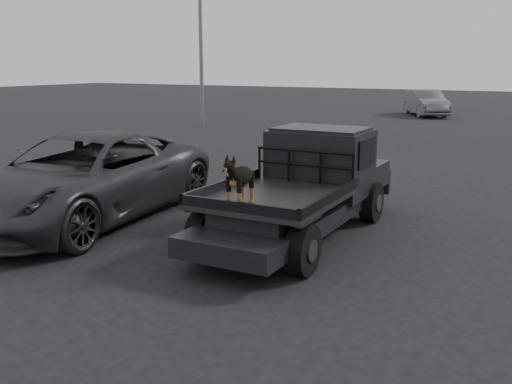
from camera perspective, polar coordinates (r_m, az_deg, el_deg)
The scene contains 7 objects.
ground at distance 8.07m, azimuth 0.12°, elevation -8.63°, with size 120.00×120.00×0.00m, color black.
flatbed_ute at distance 9.88m, azimuth 4.31°, elevation -1.83°, with size 2.00×5.40×0.92m, color black, non-canonical shape.
ute_cab at distance 10.56m, azimuth 6.51°, elevation 4.06°, with size 1.72×1.30×0.88m, color black, non-canonical shape.
headache_rack at distance 9.90m, azimuth 4.86°, elevation 2.55°, with size 1.80×0.08×0.55m, color black, non-canonical shape.
dog at distance 8.25m, azimuth -1.59°, elevation 1.19°, with size 0.32×0.60×0.74m, color black, non-canonical shape.
parked_suv at distance 11.31m, azimuth -16.90°, elevation 1.38°, with size 2.72×5.89×1.64m, color #313035.
distant_car_a at distance 34.27m, azimuth 16.60°, elevation 8.55°, with size 1.55×4.44×1.46m, color #545459.
Camera 1 is at (3.55, -6.62, 2.95)m, focal length 40.00 mm.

